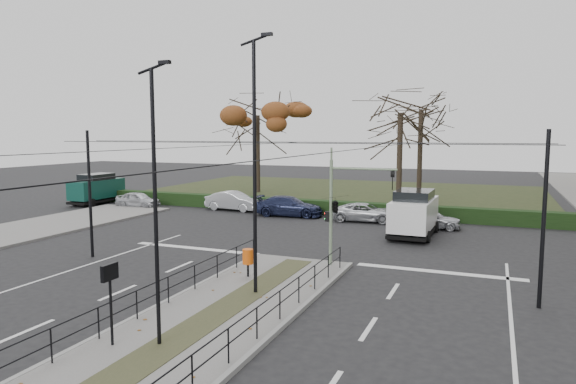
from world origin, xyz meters
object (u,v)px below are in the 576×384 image
streetlamp_median_near (156,205)px  parked_car_first (138,200)px  info_panel (110,281)px  bare_tree_near (400,120)px  traffic_light (337,204)px  parked_car_second (234,201)px  streetlamp_median_far (255,165)px  parked_car_fourth (365,212)px  green_van (97,188)px  parked_car_fifth (430,219)px  parked_car_third (289,206)px  rust_tree (258,115)px  bare_tree_center (421,116)px  white_van (414,212)px  litter_bin (248,257)px

streetlamp_median_near → parked_car_first: 28.40m
info_panel → bare_tree_near: bare_tree_near is taller
traffic_light → parked_car_second: (-12.14, 13.31, -2.09)m
bare_tree_near → streetlamp_median_far: bearing=-91.8°
traffic_light → parked_car_fourth: (-1.63, 12.23, -2.20)m
parked_car_first → info_panel: bearing=-143.4°
parked_car_first → green_van: size_ratio=0.73×
parked_car_fifth → streetlamp_median_near: bearing=162.5°
parked_car_third → rust_tree: rust_tree is taller
rust_tree → streetlamp_median_near: bearing=-68.8°
info_panel → green_van: (-21.29, 22.84, -0.60)m
traffic_light → parked_car_second: bearing=132.4°
info_panel → bare_tree_center: (3.15, 36.70, 5.48)m
traffic_light → white_van: 8.81m
litter_bin → white_van: (4.84, 11.53, 0.43)m
info_panel → parked_car_second: bearing=110.6°
white_van → parked_car_fifth: bearing=77.4°
traffic_light → litter_bin: bearing=-131.9°
bare_tree_center → bare_tree_near: 6.45m
parked_car_fifth → bare_tree_center: bearing=5.3°
parked_car_first → bare_tree_center: bare_tree_center is taller
info_panel → parked_car_third: bearing=100.0°
parked_car_second → green_van: (-12.35, -0.95, 0.58)m
green_van → parked_car_fifth: 27.21m
parked_car_first → parked_car_fourth: parked_car_first is taller
streetlamp_median_near → rust_tree: rust_tree is taller
info_panel → bare_tree_near: (2.43, 30.31, 5.01)m
parked_car_first → rust_tree: size_ratio=0.37×
streetlamp_median_far → green_van: 28.88m
parked_car_first → rust_tree: 15.13m
litter_bin → bare_tree_near: 23.76m
traffic_light → streetlamp_median_far: streetlamp_median_far is taller
green_van → rust_tree: size_ratio=0.51×
bare_tree_center → traffic_light: bearing=-89.9°
parked_car_second → white_van: (14.21, -4.86, 0.65)m
info_panel → parked_car_fourth: 22.81m
info_panel → traffic_light: bearing=73.0°
parked_car_third → bare_tree_near: 11.63m
info_panel → streetlamp_median_far: (1.64, 5.63, 2.86)m
parked_car_first → bare_tree_near: 21.67m
bare_tree_center → info_panel: bearing=-94.9°
info_panel → bare_tree_center: size_ratio=0.21×
streetlamp_median_far → parked_car_second: 21.41m
traffic_light → litter_bin: size_ratio=4.12×
litter_bin → info_panel: size_ratio=0.49×
green_van → parked_car_fourth: bearing=-0.3°
streetlamp_median_near → bare_tree_near: bearing=87.6°
streetlamp_median_near → parked_car_third: (-5.20, 22.36, -3.27)m
streetlamp_median_far → white_van: 14.20m
streetlamp_median_near → parked_car_fourth: bearing=89.0°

